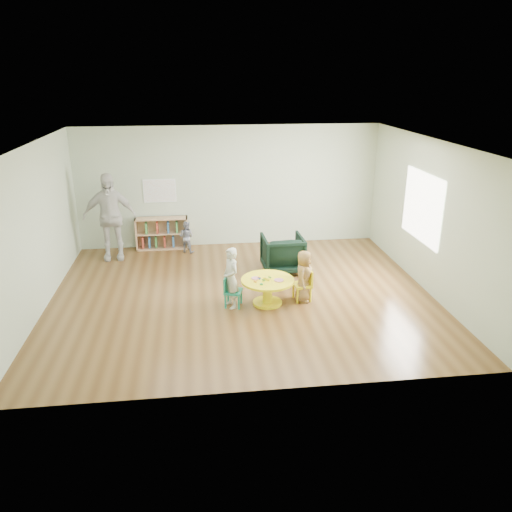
{
  "coord_description": "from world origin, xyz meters",
  "views": [
    {
      "loc": [
        -0.78,
        -8.45,
        3.91
      ],
      "look_at": [
        0.23,
        -0.3,
        0.87
      ],
      "focal_mm": 35.0,
      "sensor_mm": 36.0,
      "label": 1
    }
  ],
  "objects_px": {
    "activity_table": "(268,287)",
    "adult_caretaker": "(110,217)",
    "child_left": "(231,278)",
    "child_right": "(304,276)",
    "kid_chair_right": "(305,284)",
    "bookshelf": "(162,233)",
    "kid_chair_left": "(231,290)",
    "toddler": "(186,237)",
    "armchair": "(283,253)"
  },
  "relations": [
    {
      "from": "activity_table",
      "to": "armchair",
      "type": "bearing_deg",
      "value": 70.68
    },
    {
      "from": "activity_table",
      "to": "kid_chair_left",
      "type": "xyz_separation_m",
      "value": [
        -0.65,
        -0.01,
        -0.03
      ]
    },
    {
      "from": "kid_chair_left",
      "to": "child_left",
      "type": "bearing_deg",
      "value": 16.7
    },
    {
      "from": "activity_table",
      "to": "kid_chair_right",
      "type": "distance_m",
      "value": 0.7
    },
    {
      "from": "kid_chair_right",
      "to": "toddler",
      "type": "bearing_deg",
      "value": 30.44
    },
    {
      "from": "kid_chair_right",
      "to": "child_left",
      "type": "xyz_separation_m",
      "value": [
        -1.34,
        -0.13,
        0.24
      ]
    },
    {
      "from": "child_left",
      "to": "kid_chair_left",
      "type": "bearing_deg",
      "value": 159.07
    },
    {
      "from": "activity_table",
      "to": "adult_caretaker",
      "type": "height_order",
      "value": "adult_caretaker"
    },
    {
      "from": "kid_chair_right",
      "to": "adult_caretaker",
      "type": "xyz_separation_m",
      "value": [
        -3.77,
        2.62,
        0.65
      ]
    },
    {
      "from": "kid_chair_right",
      "to": "adult_caretaker",
      "type": "relative_size",
      "value": 0.3
    },
    {
      "from": "kid_chair_right",
      "to": "activity_table",
      "type": "bearing_deg",
      "value": 91.28
    },
    {
      "from": "kid_chair_right",
      "to": "child_left",
      "type": "height_order",
      "value": "child_left"
    },
    {
      "from": "activity_table",
      "to": "kid_chair_right",
      "type": "relative_size",
      "value": 1.63
    },
    {
      "from": "kid_chair_left",
      "to": "toddler",
      "type": "bearing_deg",
      "value": -149.39
    },
    {
      "from": "activity_table",
      "to": "toddler",
      "type": "relative_size",
      "value": 1.29
    },
    {
      "from": "kid_chair_right",
      "to": "armchair",
      "type": "distance_m",
      "value": 1.45
    },
    {
      "from": "bookshelf",
      "to": "adult_caretaker",
      "type": "height_order",
      "value": "adult_caretaker"
    },
    {
      "from": "activity_table",
      "to": "kid_chair_right",
      "type": "xyz_separation_m",
      "value": [
        0.69,
        0.09,
        -0.02
      ]
    },
    {
      "from": "child_left",
      "to": "toddler",
      "type": "relative_size",
      "value": 1.49
    },
    {
      "from": "activity_table",
      "to": "toddler",
      "type": "height_order",
      "value": "toddler"
    },
    {
      "from": "kid_chair_right",
      "to": "bookshelf",
      "type": "xyz_separation_m",
      "value": [
        -2.72,
        3.19,
        0.05
      ]
    },
    {
      "from": "activity_table",
      "to": "adult_caretaker",
      "type": "bearing_deg",
      "value": 138.53
    },
    {
      "from": "armchair",
      "to": "child_right",
      "type": "xyz_separation_m",
      "value": [
        0.13,
        -1.47,
        0.09
      ]
    },
    {
      "from": "bookshelf",
      "to": "armchair",
      "type": "distance_m",
      "value": 3.11
    },
    {
      "from": "bookshelf",
      "to": "activity_table",
      "type": "bearing_deg",
      "value": -58.29
    },
    {
      "from": "child_left",
      "to": "child_right",
      "type": "height_order",
      "value": "child_left"
    },
    {
      "from": "bookshelf",
      "to": "toddler",
      "type": "xyz_separation_m",
      "value": [
        0.58,
        -0.34,
        0.0
      ]
    },
    {
      "from": "activity_table",
      "to": "child_left",
      "type": "distance_m",
      "value": 0.69
    },
    {
      "from": "activity_table",
      "to": "child_right",
      "type": "xyz_separation_m",
      "value": [
        0.67,
        0.06,
        0.15
      ]
    },
    {
      "from": "activity_table",
      "to": "child_left",
      "type": "xyz_separation_m",
      "value": [
        -0.65,
        -0.04,
        0.22
      ]
    },
    {
      "from": "bookshelf",
      "to": "adult_caretaker",
      "type": "distance_m",
      "value": 1.33
    },
    {
      "from": "kid_chair_right",
      "to": "child_left",
      "type": "relative_size",
      "value": 0.53
    },
    {
      "from": "child_right",
      "to": "toddler",
      "type": "relative_size",
      "value": 1.3
    },
    {
      "from": "bookshelf",
      "to": "child_left",
      "type": "height_order",
      "value": "child_left"
    },
    {
      "from": "kid_chair_left",
      "to": "armchair",
      "type": "distance_m",
      "value": 1.95
    },
    {
      "from": "armchair",
      "to": "adult_caretaker",
      "type": "relative_size",
      "value": 0.44
    },
    {
      "from": "child_right",
      "to": "kid_chair_left",
      "type": "bearing_deg",
      "value": 116.06
    },
    {
      "from": "activity_table",
      "to": "child_right",
      "type": "relative_size",
      "value": 0.99
    },
    {
      "from": "bookshelf",
      "to": "armchair",
      "type": "bearing_deg",
      "value": -34.33
    },
    {
      "from": "activity_table",
      "to": "bookshelf",
      "type": "xyz_separation_m",
      "value": [
        -2.03,
        3.28,
        0.04
      ]
    },
    {
      "from": "armchair",
      "to": "activity_table",
      "type": "bearing_deg",
      "value": 68.95
    },
    {
      "from": "kid_chair_right",
      "to": "armchair",
      "type": "relative_size",
      "value": 0.69
    },
    {
      "from": "adult_caretaker",
      "to": "child_left",
      "type": "bearing_deg",
      "value": -51.77
    },
    {
      "from": "child_right",
      "to": "toddler",
      "type": "height_order",
      "value": "child_right"
    },
    {
      "from": "activity_table",
      "to": "armchair",
      "type": "height_order",
      "value": "armchair"
    },
    {
      "from": "child_left",
      "to": "child_right",
      "type": "relative_size",
      "value": 1.15
    },
    {
      "from": "toddler",
      "to": "adult_caretaker",
      "type": "height_order",
      "value": "adult_caretaker"
    },
    {
      "from": "kid_chair_left",
      "to": "child_right",
      "type": "height_order",
      "value": "child_right"
    },
    {
      "from": "child_right",
      "to": "kid_chair_right",
      "type": "bearing_deg",
      "value": -12.46
    },
    {
      "from": "activity_table",
      "to": "adult_caretaker",
      "type": "relative_size",
      "value": 0.49
    }
  ]
}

